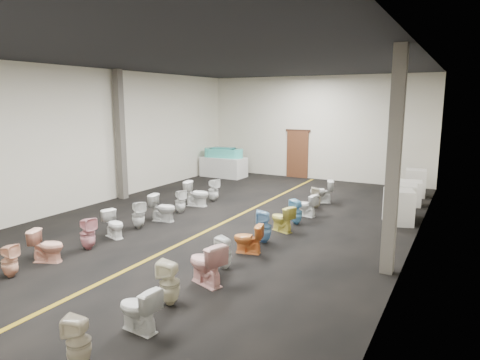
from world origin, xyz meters
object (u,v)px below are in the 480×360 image
(appliance_crate_c, at_px, (410,193))
(toilet_right_10, at_px, (316,198))
(appliance_crate_a, at_px, (398,207))
(toilet_right_3, at_px, (206,263))
(toilet_left_4, at_px, (114,224))
(toilet_right_1, at_px, (138,309))
(toilet_left_6, at_px, (163,208))
(toilet_left_2, at_px, (47,246))
(toilet_right_2, at_px, (169,283))
(toilet_right_9, at_px, (306,205))
(toilet_right_0, at_px, (79,342))
(toilet_right_7, at_px, (282,218))
(toilet_right_8, at_px, (296,212))
(toilet_left_3, at_px, (88,233))
(bathtub, at_px, (224,153))
(toilet_left_9, at_px, (213,190))
(appliance_crate_b, at_px, (403,201))
(toilet_left_8, at_px, (197,194))
(toilet_right_5, at_px, (248,239))
(display_table, at_px, (224,167))
(toilet_right_4, at_px, (224,253))
(appliance_crate_d, at_px, (415,183))
(toilet_left_1, at_px, (9,261))
(toilet_left_7, at_px, (180,201))
(toilet_right_11, at_px, (321,191))
(toilet_right_6, at_px, (264,227))
(toilet_left_5, at_px, (138,215))

(appliance_crate_c, relative_size, toilet_right_10, 1.17)
(appliance_crate_a, bearing_deg, toilet_right_3, -113.25)
(toilet_left_4, bearing_deg, toilet_right_1, -114.71)
(toilet_left_6, bearing_deg, appliance_crate_c, -58.83)
(toilet_left_2, bearing_deg, toilet_right_2, -118.24)
(toilet_right_9, relative_size, toilet_right_10, 0.99)
(toilet_right_0, height_order, toilet_right_9, toilet_right_0)
(toilet_right_7, xyz_separation_m, toilet_right_8, (0.09, 0.81, 0.00))
(toilet_left_3, bearing_deg, toilet_left_4, 13.04)
(bathtub, height_order, toilet_left_9, bathtub)
(toilet_left_3, distance_m, toilet_right_8, 5.56)
(appliance_crate_b, relative_size, toilet_right_3, 1.19)
(appliance_crate_c, bearing_deg, appliance_crate_b, -90.00)
(toilet_left_8, xyz_separation_m, toilet_right_5, (3.54, -3.16, -0.07))
(toilet_right_8, bearing_deg, toilet_right_0, 19.58)
(display_table, bearing_deg, toilet_left_4, -77.18)
(bathtub, height_order, toilet_left_6, bathtub)
(appliance_crate_c, xyz_separation_m, toilet_right_4, (-2.66, -7.70, -0.06))
(toilet_left_2, xyz_separation_m, toilet_right_1, (3.67, -1.24, -0.00))
(appliance_crate_d, bearing_deg, toilet_right_10, -127.53)
(toilet_left_1, bearing_deg, toilet_left_7, -10.81)
(toilet_left_9, relative_size, toilet_right_2, 1.00)
(appliance_crate_d, xyz_separation_m, toilet_left_4, (-6.19, -8.74, -0.15))
(toilet_right_0, xyz_separation_m, toilet_right_11, (-0.06, 10.39, 0.04))
(appliance_crate_a, bearing_deg, toilet_right_4, -117.13)
(toilet_right_11, bearing_deg, toilet_right_3, -22.69)
(bathtub, xyz_separation_m, toilet_right_4, (5.57, -9.41, -0.73))
(toilet_left_8, bearing_deg, appliance_crate_c, -71.14)
(bathtub, distance_m, toilet_left_7, 6.55)
(toilet_right_0, height_order, toilet_right_4, toilet_right_0)
(toilet_right_2, bearing_deg, toilet_right_9, 165.95)
(toilet_right_6, distance_m, toilet_right_9, 2.83)
(toilet_left_7, height_order, toilet_left_8, toilet_left_8)
(toilet_right_7, height_order, toilet_right_8, toilet_right_8)
(toilet_left_3, xyz_separation_m, toilet_right_6, (3.43, 2.40, 0.02))
(display_table, relative_size, appliance_crate_b, 2.02)
(toilet_left_1, height_order, toilet_left_5, toilet_left_5)
(toilet_left_7, height_order, toilet_right_6, toilet_right_6)
(toilet_right_4, height_order, toilet_right_11, toilet_right_11)
(toilet_left_2, bearing_deg, toilet_left_6, -25.97)
(toilet_left_3, relative_size, toilet_right_4, 1.12)
(toilet_left_4, height_order, toilet_right_2, toilet_right_2)
(appliance_crate_c, relative_size, toilet_left_5, 1.06)
(toilet_left_2, height_order, toilet_left_6, toilet_left_6)
(toilet_left_9, xyz_separation_m, toilet_right_11, (3.37, 1.55, 0.00))
(toilet_right_4, bearing_deg, display_table, -141.71)
(appliance_crate_c, distance_m, toilet_left_2, 11.10)
(toilet_left_1, distance_m, toilet_right_0, 3.79)
(toilet_right_3, xyz_separation_m, toilet_right_6, (-0.06, 2.71, -0.01))
(toilet_left_6, bearing_deg, toilet_left_5, 161.33)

